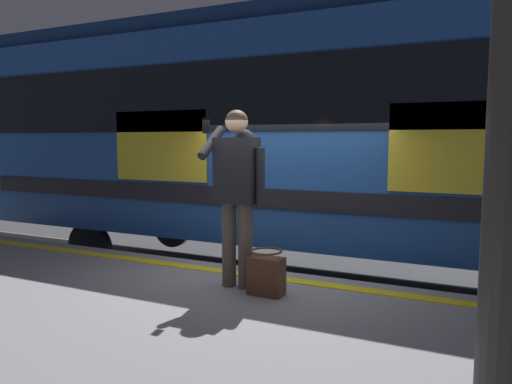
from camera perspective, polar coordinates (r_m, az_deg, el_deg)
ground_plane at (r=5.85m, az=1.34°, el=-17.23°), size 24.10×24.10×0.00m
safety_line at (r=5.30m, az=0.00°, el=-9.68°), size 13.83×0.16×0.01m
track_rail_near at (r=6.96m, az=5.96°, el=-12.67°), size 18.35×0.08×0.16m
track_rail_far at (r=8.27m, az=9.40°, el=-9.68°), size 18.35×0.08×0.16m
train_carriage at (r=7.27m, az=8.15°, el=7.29°), size 10.97×2.82×3.88m
passenger at (r=4.75m, az=-2.17°, el=0.94°), size 0.57×0.55×1.73m
handbag at (r=4.63m, az=1.20°, el=-9.52°), size 0.33×0.30×0.43m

